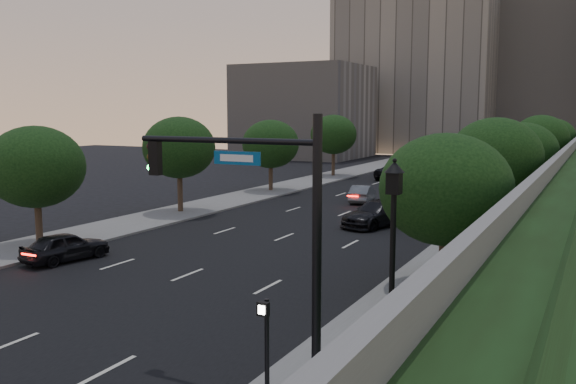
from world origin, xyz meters
The scene contains 28 objects.
ground centered at (0.00, 0.00, 0.00)m, with size 160.00×160.00×0.00m, color black.
road_surface centered at (0.00, 30.00, 0.01)m, with size 16.00×140.00×0.02m, color black.
sidewalk_right centered at (10.25, 30.00, 0.07)m, with size 4.50×140.00×0.15m, color slate.
sidewalk_left centered at (-10.25, 30.00, 0.07)m, with size 4.50×140.00×0.15m, color slate.
parapet_wall centered at (13.50, 28.00, 4.35)m, with size 0.35×90.00×0.70m, color slate.
office_block_left centered at (-14.00, 92.00, 16.00)m, with size 26.00×20.00×32.00m, color gray.
office_block_mid centered at (6.00, 102.00, 13.00)m, with size 22.00×18.00×26.00m, color #A39E95.
office_block_filler centered at (-26.00, 70.00, 7.00)m, with size 18.00×16.00×14.00m, color #A39E95.
tree_right_a centered at (10.30, 8.00, 4.02)m, with size 5.20×5.20×6.24m.
tree_right_b centered at (10.30, 20.00, 4.52)m, with size 5.20×5.20×6.74m.
tree_right_c centered at (10.30, 33.00, 4.02)m, with size 5.20×5.20×6.24m.
tree_right_d centered at (10.30, 47.00, 4.52)m, with size 5.20×5.20×6.74m.
tree_right_e centered at (10.30, 62.00, 4.02)m, with size 5.20×5.20×6.24m.
tree_left_a centered at (-10.30, 6.00, 4.21)m, with size 5.00×5.00×6.34m.
tree_left_b centered at (-10.30, 18.00, 4.58)m, with size 5.00×5.00×6.71m.
tree_left_c centered at (-10.30, 31.00, 4.21)m, with size 5.00×5.00×6.34m.
tree_left_d centered at (-10.30, 45.00, 4.58)m, with size 5.00×5.00×6.71m.
traffic_signal_mast centered at (8.45, -2.39, 3.67)m, with size 5.68×0.56×7.00m.
street_lamp centered at (9.98, 2.38, 2.63)m, with size 0.64×0.64×5.62m.
pedestrian_signal centered at (8.60, -3.30, 1.57)m, with size 0.30×0.33×2.50m.
sedan_near_left centered at (-6.66, 4.41, 0.71)m, with size 1.67×4.15×1.41m, color black.
sedan_mid_left centered at (-0.81, 28.64, 0.68)m, with size 1.44×4.14×1.36m, color slate.
sedan_far_left centered at (-3.10, 45.31, 0.81)m, with size 2.68×5.80×1.61m, color black.
sedan_near_right centered at (3.52, 19.69, 0.79)m, with size 2.21×5.45×1.58m, color black.
sedan_far_right centered at (7.00, 41.55, 0.82)m, with size 1.93×4.79×1.63m, color #4F5156.
pedestrian_a centered at (10.56, 2.21, 0.93)m, with size 0.57×0.37×1.56m, color black.
pedestrian_b centered at (11.07, 7.91, 1.05)m, with size 0.87×0.68×1.79m, color black.
pedestrian_c centered at (10.55, 13.24, 1.07)m, with size 1.07×0.45×1.83m, color black.
Camera 1 is at (15.69, -15.80, 7.05)m, focal length 38.00 mm.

